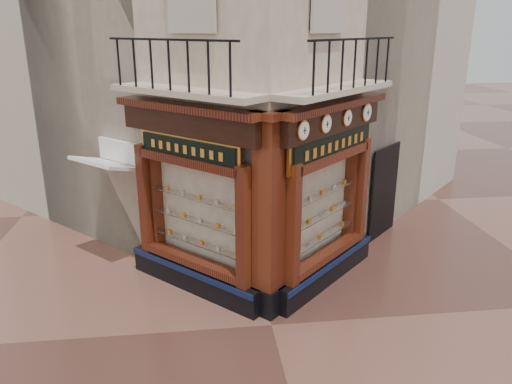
{
  "coord_description": "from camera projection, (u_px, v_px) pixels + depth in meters",
  "views": [
    {
      "loc": [
        -1.28,
        -8.07,
        5.35
      ],
      "look_at": [
        -0.06,
        2.0,
        2.0
      ],
      "focal_mm": 35.0,
      "sensor_mm": 36.0,
      "label": 1
    }
  ],
  "objects": [
    {
      "name": "signboard_left",
      "position": [
        188.0,
        149.0,
        9.72
      ],
      "size": [
        1.95,
        1.95,
        0.52
      ],
      "rotation": [
        0.0,
        0.0,
        2.36
      ],
      "color": "gold",
      "rests_on": "ground"
    },
    {
      "name": "main_building",
      "position": [
        239.0,
        2.0,
        13.35
      ],
      "size": [
        11.31,
        11.31,
        12.0
      ],
      "primitive_type": "cube",
      "rotation": [
        0.0,
        0.0,
        0.79
      ],
      "color": "beige",
      "rests_on": "ground"
    },
    {
      "name": "balcony",
      "position": [
        262.0,
        90.0,
        9.51
      ],
      "size": [
        5.94,
        2.97,
        1.03
      ],
      "color": "beige",
      "rests_on": "ground"
    },
    {
      "name": "shopfront_right",
      "position": [
        328.0,
        197.0,
        10.45
      ],
      "size": [
        2.86,
        2.86,
        3.98
      ],
      "rotation": [
        0.0,
        0.0,
        0.79
      ],
      "color": "black",
      "rests_on": "ground"
    },
    {
      "name": "awning",
      "position": [
        115.0,
        261.0,
        12.01
      ],
      "size": [
        1.72,
        1.72,
        0.32
      ],
      "primitive_type": null,
      "rotation": [
        0.27,
        0.0,
        2.36
      ],
      "color": "white",
      "rests_on": "ground"
    },
    {
      "name": "corner_pilaster",
      "position": [
        269.0,
        220.0,
        9.29
      ],
      "size": [
        0.85,
        0.85,
        3.98
      ],
      "rotation": [
        0.0,
        0.0,
        0.79
      ],
      "color": "black",
      "rests_on": "ground"
    },
    {
      "name": "ground",
      "position": [
        272.0,
        325.0,
        9.43
      ],
      "size": [
        80.0,
        80.0,
        0.0
      ],
      "primitive_type": "plane",
      "color": "#4B2B23",
      "rests_on": "ground"
    },
    {
      "name": "clock_c",
      "position": [
        347.0,
        118.0,
        10.05
      ],
      "size": [
        0.28,
        0.28,
        0.34
      ],
      "rotation": [
        0.0,
        0.0,
        0.79
      ],
      "color": "#C58941",
      "rests_on": "ground"
    },
    {
      "name": "clock_b",
      "position": [
        326.0,
        124.0,
        9.42
      ],
      "size": [
        0.29,
        0.29,
        0.36
      ],
      "rotation": [
        0.0,
        0.0,
        0.79
      ],
      "color": "#C58941",
      "rests_on": "ground"
    },
    {
      "name": "neighbour_left",
      "position": [
        154.0,
        23.0,
        15.56
      ],
      "size": [
        11.31,
        11.31,
        11.0
      ],
      "primitive_type": "cube",
      "rotation": [
        0.0,
        0.0,
        0.79
      ],
      "color": "#BBB2A3",
      "rests_on": "ground"
    },
    {
      "name": "clock_d",
      "position": [
        367.0,
        112.0,
        10.7
      ],
      "size": [
        0.32,
        0.32,
        0.4
      ],
      "rotation": [
        0.0,
        0.0,
        0.79
      ],
      "color": "#C58941",
      "rests_on": "ground"
    },
    {
      "name": "clock_a",
      "position": [
        303.0,
        130.0,
        8.83
      ],
      "size": [
        0.29,
        0.29,
        0.37
      ],
      "rotation": [
        0.0,
        0.0,
        0.79
      ],
      "color": "#C58941",
      "rests_on": "ground"
    },
    {
      "name": "shopfront_left",
      "position": [
        193.0,
        202.0,
        10.13
      ],
      "size": [
        2.86,
        2.86,
        3.98
      ],
      "rotation": [
        0.0,
        0.0,
        2.36
      ],
      "color": "black",
      "rests_on": "ground"
    },
    {
      "name": "neighbour_right",
      "position": [
        309.0,
        23.0,
        16.12
      ],
      "size": [
        11.31,
        11.31,
        11.0
      ],
      "primitive_type": "cube",
      "rotation": [
        0.0,
        0.0,
        0.79
      ],
      "color": "#BBB2A3",
      "rests_on": "ground"
    },
    {
      "name": "signboard_right",
      "position": [
        334.0,
        145.0,
        10.05
      ],
      "size": [
        2.3,
        2.3,
        0.62
      ],
      "rotation": [
        0.0,
        0.0,
        0.79
      ],
      "color": "gold",
      "rests_on": "ground"
    }
  ]
}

